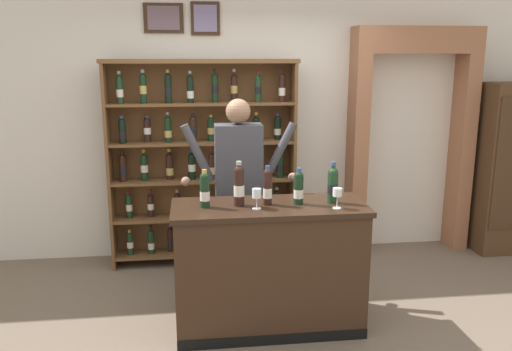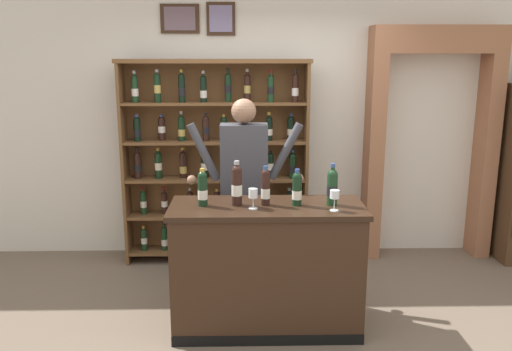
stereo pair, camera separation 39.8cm
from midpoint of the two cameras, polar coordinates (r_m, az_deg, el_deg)
name	(u,v)px [view 2 (the right image)]	position (r m, az deg, el deg)	size (l,w,h in m)	color
ground_plane	(272,327)	(4.27, 4.53, -16.29)	(14.00, 14.00, 0.02)	#6B5B4C
back_wall	(264,90)	(5.48, 3.03, 9.32)	(12.00, 0.19, 3.45)	silver
wine_shelf	(216,157)	(5.21, -2.27, 2.03)	(1.87, 0.30, 2.04)	brown
archway_doorway	(428,129)	(5.77, 20.21, 4.79)	(1.32, 0.45, 2.36)	#9E6647
tasting_counter	(267,267)	(4.04, 4.05, -10.07)	(1.45, 0.59, 0.99)	#382316
shopkeeper	(244,176)	(4.44, 1.25, -0.08)	(1.00, 0.22, 1.73)	#2D3347
tasting_bottle_super_tuscan	(203,188)	(3.82, -2.92, -1.47)	(0.07, 0.07, 0.28)	black
tasting_bottle_prosecco	(237,184)	(3.83, 0.85, -1.03)	(0.08, 0.08, 0.34)	black
tasting_bottle_riserva	(266,187)	(3.85, 4.01, -1.28)	(0.07, 0.07, 0.30)	black
tasting_bottle_vin_santo	(297,188)	(3.87, 7.46, -1.46)	(0.07, 0.07, 0.28)	black
tasting_bottle_rosso	(332,186)	(3.91, 11.25, -1.21)	(0.08, 0.08, 0.32)	#19381E
wine_glass_right	(335,196)	(3.78, 11.61, -2.22)	(0.07, 0.07, 0.15)	silver
wine_glass_center	(253,195)	(3.76, 2.71, -2.13)	(0.07, 0.07, 0.15)	silver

